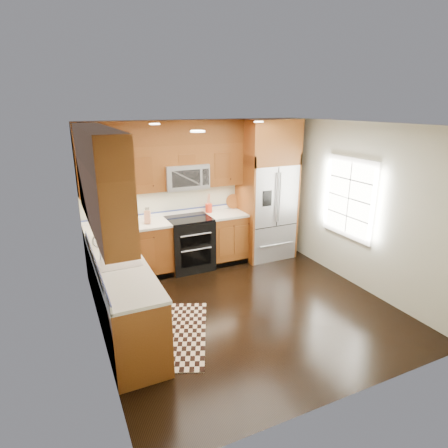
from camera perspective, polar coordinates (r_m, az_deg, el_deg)
name	(u,v)px	position (r m, az deg, el deg)	size (l,w,h in m)	color
ground	(245,307)	(5.64, 3.29, -12.52)	(4.00, 4.00, 0.00)	black
wall_back	(195,193)	(6.87, -4.41, 4.74)	(4.00, 0.02, 2.60)	beige
wall_left	(94,245)	(4.56, -19.24, -3.02)	(0.02, 4.00, 2.60)	beige
wall_right	(359,207)	(6.28, 19.85, 2.49)	(0.02, 4.00, 2.60)	beige
window	(349,198)	(6.38, 18.55, 3.77)	(0.04, 1.10, 1.30)	white
base_cabinets	(146,271)	(5.80, -11.82, -6.96)	(2.85, 3.00, 0.90)	brown
countertop	(151,238)	(5.76, -11.01, -2.04)	(2.86, 3.01, 0.04)	silver
upper_cabinets	(141,164)	(5.55, -12.49, 8.91)	(2.85, 3.00, 1.15)	brown
range	(190,243)	(6.73, -5.24, -2.96)	(0.76, 0.67, 0.95)	black
microwave	(185,176)	(6.53, -5.93, 7.24)	(0.76, 0.40, 0.42)	#B2B2B7
refrigerator	(267,190)	(7.10, 6.56, 5.14)	(0.98, 0.75, 2.60)	#B2B2B7
sink_faucet	(116,259)	(4.90, -16.10, -5.10)	(0.54, 0.44, 0.37)	#B2B2B7
rug	(171,333)	(5.10, -8.15, -16.19)	(0.91, 1.51, 0.01)	black
knife_block	(147,217)	(6.38, -11.58, 1.10)	(0.14, 0.16, 0.27)	tan
utensil_crock	(209,206)	(6.88, -2.35, 2.75)	(0.14, 0.14, 0.35)	red
cutting_board	(233,208)	(7.19, 1.43, 2.50)	(0.28, 0.28, 0.02)	brown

